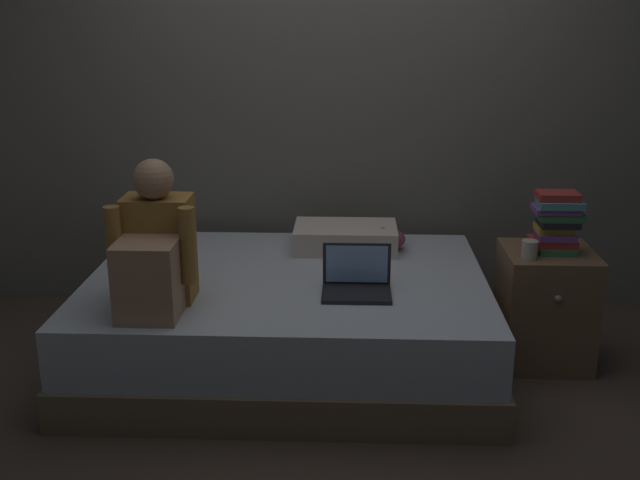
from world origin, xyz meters
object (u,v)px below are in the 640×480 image
Objects in this scene: laptop at (357,281)px; mug at (529,250)px; nightstand at (545,306)px; pillow at (345,237)px; person_sitting at (155,253)px; book_stack at (557,223)px; bed at (288,320)px; clothes_pile at (379,239)px.

laptop reaches higher than mug.
pillow reaches higher than nightstand.
book_stack is (1.86, 0.47, 0.02)m from person_sitting.
person_sitting is at bearing -142.79° from bed.
mug is (1.17, -0.05, 0.40)m from bed.
laptop is at bearing -32.37° from bed.
nightstand reaches higher than bed.
nightstand is 1.06× the size of pillow.
person_sitting is at bearing -167.52° from laptop.
nightstand is 0.90× the size of person_sitting.
book_stack reaches higher than bed.
nightstand is 1.87× the size of clothes_pile.
laptop is at bearing -168.39° from mug.
nightstand is 6.57× the size of mug.
clothes_pile is at bearing 43.42° from bed.
nightstand is 0.38m from mug.
mug reaches higher than pillow.
book_stack is at bearing -20.99° from pillow.
bed is 1.24m from mug.
book_stack is 0.96× the size of clothes_pile.
person_sitting is 1.17× the size of pillow.
person_sitting is at bearing -133.86° from pillow.
book_stack is 0.21m from mug.
book_stack is at bearing 15.66° from laptop.
person_sitting is 1.76m from mug.
nightstand is at bearing 131.23° from book_stack.
nightstand is 0.45m from book_stack.
pillow is at bearing 177.55° from clothes_pile.
laptop is 1.06× the size of book_stack.
mug is at bearing -34.89° from clothes_pile.
laptop is 0.67m from pillow.
bed is 3.57× the size of pillow.
bed is 1.41m from book_stack.
pillow is at bearing 150.64° from mug.
mug is at bearing -137.31° from nightstand.
bed is at bearing 37.21° from person_sitting.
person_sitting reaches higher than pillow.
mug is at bearing -29.36° from pillow.
bed is 3.38× the size of nightstand.
nightstand is at bearing 42.69° from mug.
pillow is 1.77× the size of clothes_pile.
clothes_pile reaches higher than bed.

